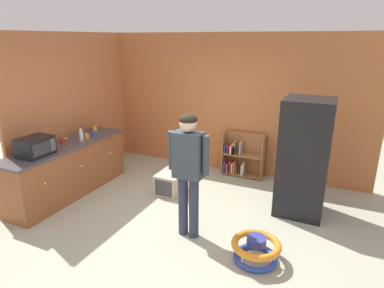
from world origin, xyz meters
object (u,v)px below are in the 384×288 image
at_px(baby_walker, 256,249).
at_px(blue_cup, 94,134).
at_px(orange_cup, 87,136).
at_px(kitchen_counter, 68,169).
at_px(pet_carrier, 171,182).
at_px(red_cup, 63,141).
at_px(microwave, 35,146).
at_px(banana_bunch, 64,139).
at_px(refrigerator, 304,158).
at_px(clear_bottle, 81,135).
at_px(yellow_cup, 95,129).
at_px(standing_person, 188,165).
at_px(bookshelf, 241,157).

relative_size(baby_walker, blue_cup, 6.36).
bearing_deg(orange_cup, kitchen_counter, -106.80).
height_order(pet_carrier, red_cup, red_cup).
height_order(kitchen_counter, orange_cup, orange_cup).
bearing_deg(red_cup, orange_cup, 65.53).
distance_m(baby_walker, microwave, 3.50).
distance_m(kitchen_counter, banana_bunch, 0.53).
bearing_deg(refrigerator, clear_bottle, -168.09).
bearing_deg(refrigerator, baby_walker, -101.68).
bearing_deg(red_cup, blue_cup, 72.31).
relative_size(microwave, yellow_cup, 5.05).
distance_m(kitchen_counter, clear_bottle, 0.62).
relative_size(orange_cup, red_cup, 1.00).
height_order(kitchen_counter, blue_cup, blue_cup).
xyz_separation_m(kitchen_counter, yellow_cup, (-0.10, 0.86, 0.50)).
bearing_deg(yellow_cup, baby_walker, -20.10).
relative_size(standing_person, yellow_cup, 18.01).
bearing_deg(bookshelf, baby_walker, -68.94).
bearing_deg(baby_walker, kitchen_counter, 172.89).
distance_m(kitchen_counter, bookshelf, 3.19).
bearing_deg(blue_cup, kitchen_counter, -102.25).
bearing_deg(bookshelf, kitchen_counter, -140.16).
distance_m(standing_person, pet_carrier, 1.61).
xyz_separation_m(banana_bunch, clear_bottle, (0.27, 0.13, 0.07)).
height_order(refrigerator, orange_cup, refrigerator).
distance_m(baby_walker, red_cup, 3.57).
bearing_deg(pet_carrier, bookshelf, 54.98).
bearing_deg(yellow_cup, clear_bottle, -70.51).
bearing_deg(kitchen_counter, orange_cup, 73.20).
bearing_deg(kitchen_counter, pet_carrier, 26.72).
relative_size(bookshelf, pet_carrier, 1.54).
bearing_deg(clear_bottle, yellow_cup, 109.49).
relative_size(refrigerator, red_cup, 18.74).
bearing_deg(microwave, red_cup, 96.93).
relative_size(baby_walker, banana_bunch, 3.87).
bearing_deg(refrigerator, yellow_cup, -177.26).
bearing_deg(bookshelf, microwave, -132.80).
distance_m(refrigerator, blue_cup, 3.61).
bearing_deg(orange_cup, clear_bottle, -97.23).
xyz_separation_m(baby_walker, blue_cup, (-3.27, 1.00, 0.79)).
bearing_deg(standing_person, blue_cup, 159.59).
relative_size(baby_walker, microwave, 1.26).
distance_m(microwave, banana_bunch, 0.76).
xyz_separation_m(pet_carrier, banana_bunch, (-1.73, -0.64, 0.75)).
bearing_deg(blue_cup, banana_bunch, -124.03).
relative_size(banana_bunch, yellow_cup, 1.64).
distance_m(standing_person, microwave, 2.42).
relative_size(kitchen_counter, refrigerator, 1.29).
relative_size(standing_person, clear_bottle, 6.96).
relative_size(banana_bunch, clear_bottle, 0.63).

